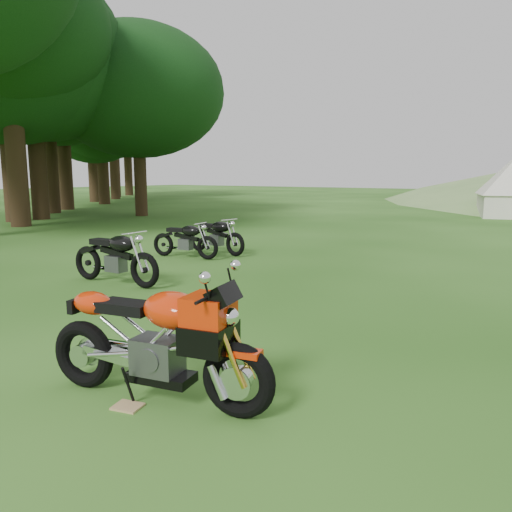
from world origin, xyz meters
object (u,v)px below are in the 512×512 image
Objects in this scene: vintage_moto_a at (185,239)px; plywood_board at (128,406)px; vintage_moto_b at (115,256)px; vintage_moto_c at (216,235)px; sport_motorcycle at (155,332)px.

plywood_board is at bearing -60.01° from vintage_moto_a.
vintage_moto_c is at bearing 96.79° from vintage_moto_b.
vintage_moto_a is 0.96× the size of vintage_moto_c.
sport_motorcycle reaches higher than vintage_moto_b.
sport_motorcycle is 1.21× the size of vintage_moto_a.
vintage_moto_a is (-4.78, 5.72, 0.43)m from plywood_board.
vintage_moto_a is at bearing 118.35° from sport_motorcycle.
vintage_moto_c is at bearing 68.14° from vintage_moto_a.
plywood_board is at bearing -49.88° from vintage_moto_c.
vintage_moto_b is at bearing 142.12° from plywood_board.
vintage_moto_b reaches higher than plywood_board.
plywood_board is 0.13× the size of vintage_moto_c.
sport_motorcycle reaches higher than plywood_board.
vintage_moto_a is 0.91m from vintage_moto_c.
vintage_moto_a is 0.87× the size of vintage_moto_b.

